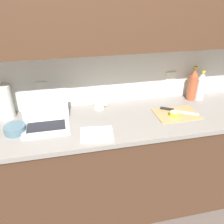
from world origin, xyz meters
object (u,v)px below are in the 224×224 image
object	(u,v)px
measuring_cup	(99,103)
bottle_oil_tall	(201,86)
laptop	(46,118)
cutting_board	(176,114)
bottle_green_soda	(193,85)
lemon_half_cut	(174,114)
paper_towel_roll	(4,102)
knife	(172,110)
bowl_white	(15,129)

from	to	relation	value
measuring_cup	bottle_oil_tall	bearing A→B (deg)	0.11
laptop	cutting_board	bearing A→B (deg)	-3.25
bottle_green_soda	lemon_half_cut	bearing A→B (deg)	-136.90
bottle_oil_tall	paper_towel_roll	world-z (taller)	bottle_oil_tall
laptop	bottle_green_soda	world-z (taller)	bottle_green_soda
cutting_board	knife	size ratio (longest dim) A/B	1.24
bowl_white	bottle_oil_tall	bearing A→B (deg)	8.47
laptop	cutting_board	world-z (taller)	laptop
paper_towel_roll	knife	bearing A→B (deg)	-8.57
laptop	knife	bearing A→B (deg)	-0.30
paper_towel_roll	lemon_half_cut	bearing A→B (deg)	-12.46
knife	bottle_oil_tall	distance (m)	0.40
paper_towel_roll	laptop	bearing A→B (deg)	-32.39
cutting_board	bottle_oil_tall	distance (m)	0.42
knife	bowl_white	world-z (taller)	bowl_white
cutting_board	lemon_half_cut	world-z (taller)	lemon_half_cut
knife	paper_towel_roll	size ratio (longest dim) A/B	1.04
bottle_green_soda	laptop	bearing A→B (deg)	-171.97
lemon_half_cut	paper_towel_roll	xyz separation A→B (m)	(-1.28, 0.28, 0.10)
bowl_white	knife	bearing A→B (deg)	2.30
knife	bottle_green_soda	size ratio (longest dim) A/B	0.89
bottle_oil_tall	paper_towel_roll	size ratio (longest dim) A/B	1.01
bottle_oil_tall	bowl_white	bearing A→B (deg)	-171.53
knife	bowl_white	size ratio (longest dim) A/B	1.83
lemon_half_cut	knife	bearing A→B (deg)	73.47
laptop	bowl_white	bearing A→B (deg)	-165.72
bowl_white	paper_towel_roll	size ratio (longest dim) A/B	0.56
bottle_oil_tall	paper_towel_roll	xyz separation A→B (m)	(-1.65, 0.01, 0.01)
knife	bowl_white	bearing A→B (deg)	-145.25
cutting_board	bottle_oil_tall	bearing A→B (deg)	35.26
laptop	bowl_white	size ratio (longest dim) A/B	2.30
laptop	bowl_white	xyz separation A→B (m)	(-0.21, -0.05, -0.03)
cutting_board	measuring_cup	xyz separation A→B (m)	(-0.59, 0.23, 0.05)
lemon_half_cut	bowl_white	world-z (taller)	bowl_white
bottle_green_soda	paper_towel_roll	bearing A→B (deg)	179.53
laptop	measuring_cup	size ratio (longest dim) A/B	3.24
cutting_board	measuring_cup	size ratio (longest dim) A/B	3.21
bottle_green_soda	bottle_oil_tall	world-z (taller)	bottle_green_soda
knife	paper_towel_roll	xyz separation A→B (m)	(-1.30, 0.20, 0.12)
knife	bowl_white	distance (m)	1.21
laptop	paper_towel_roll	distance (m)	0.36
lemon_half_cut	bottle_green_soda	world-z (taller)	bottle_green_soda
bowl_white	paper_towel_roll	bearing A→B (deg)	110.22
measuring_cup	bowl_white	bearing A→B (deg)	-160.12
knife	measuring_cup	world-z (taller)	measuring_cup
laptop	knife	xyz separation A→B (m)	(1.00, -0.01, -0.04)
laptop	cutting_board	distance (m)	1.01
laptop	cutting_board	xyz separation A→B (m)	(1.01, -0.06, -0.06)
knife	lemon_half_cut	bearing A→B (deg)	-74.07
bottle_green_soda	bowl_white	xyz separation A→B (m)	(-1.47, -0.23, -0.11)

